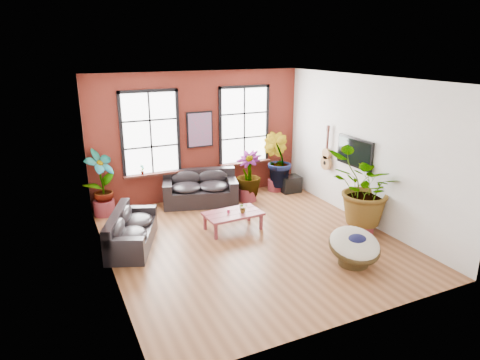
% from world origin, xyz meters
% --- Properties ---
extents(room, '(6.04, 6.54, 3.54)m').
position_xyz_m(room, '(0.00, 0.15, 1.75)').
color(room, brown).
rests_on(room, ground).
extents(sofa_back, '(2.16, 1.47, 0.90)m').
position_xyz_m(sofa_back, '(-0.20, 2.73, 0.41)').
color(sofa_back, black).
rests_on(sofa_back, ground).
extents(sofa_left, '(1.46, 2.08, 0.76)m').
position_xyz_m(sofa_left, '(-2.47, 0.91, 0.34)').
color(sofa_left, black).
rests_on(sofa_left, ground).
extents(coffee_table, '(1.35, 0.82, 0.51)m').
position_xyz_m(coffee_table, '(-0.11, 0.75, 0.37)').
color(coffee_table, maroon).
rests_on(coffee_table, ground).
extents(papasan_chair, '(1.15, 1.17, 0.76)m').
position_xyz_m(papasan_chair, '(1.36, -1.78, 0.39)').
color(papasan_chair, '#382A14').
rests_on(papasan_chair, ground).
extents(poster, '(0.74, 0.06, 0.98)m').
position_xyz_m(poster, '(0.00, 3.18, 1.95)').
color(poster, black).
rests_on(poster, room).
extents(tv_wall_unit, '(0.13, 1.86, 1.20)m').
position_xyz_m(tv_wall_unit, '(2.93, 0.60, 1.54)').
color(tv_wall_unit, black).
rests_on(tv_wall_unit, room).
extents(media_box, '(0.59, 0.50, 0.47)m').
position_xyz_m(media_box, '(2.53, 2.52, 0.24)').
color(media_box, black).
rests_on(media_box, ground).
extents(pot_back_left, '(0.66, 0.66, 0.39)m').
position_xyz_m(pot_back_left, '(-2.71, 2.98, 0.19)').
color(pot_back_left, maroon).
rests_on(pot_back_left, ground).
extents(pot_back_right, '(0.48, 0.48, 0.34)m').
position_xyz_m(pot_back_right, '(2.20, 2.81, 0.17)').
color(pot_back_right, maroon).
rests_on(pot_back_right, ground).
extents(pot_right_wall, '(0.77, 0.77, 0.43)m').
position_xyz_m(pot_right_wall, '(2.55, -0.61, 0.21)').
color(pot_right_wall, maroon).
rests_on(pot_right_wall, ground).
extents(pot_mid, '(0.53, 0.53, 0.36)m').
position_xyz_m(pot_mid, '(1.06, 2.38, 0.18)').
color(pot_mid, maroon).
rests_on(pot_mid, ground).
extents(floor_plant_back_left, '(1.00, 0.93, 1.56)m').
position_xyz_m(floor_plant_back_left, '(-2.71, 2.96, 0.93)').
color(floor_plant_back_left, '#1C4A13').
rests_on(floor_plant_back_left, ground).
extents(floor_plant_back_right, '(1.04, 1.10, 1.57)m').
position_xyz_m(floor_plant_back_right, '(2.22, 2.79, 0.93)').
color(floor_plant_back_right, '#1C4A13').
rests_on(floor_plant_back_right, ground).
extents(floor_plant_right_wall, '(1.86, 1.70, 1.77)m').
position_xyz_m(floor_plant_right_wall, '(2.55, -0.61, 1.05)').
color(floor_plant_right_wall, '#1C4A13').
rests_on(floor_plant_right_wall, ground).
extents(floor_plant_mid, '(0.97, 0.97, 1.25)m').
position_xyz_m(floor_plant_mid, '(1.10, 2.40, 0.76)').
color(floor_plant_mid, '#1C4A13').
rests_on(floor_plant_mid, ground).
extents(table_plant, '(0.22, 0.19, 0.24)m').
position_xyz_m(table_plant, '(0.10, 0.65, 0.54)').
color(table_plant, '#1C4A13').
rests_on(table_plant, coffee_table).
extents(sill_plant_left, '(0.17, 0.17, 0.27)m').
position_xyz_m(sill_plant_left, '(-1.65, 3.13, 1.04)').
color(sill_plant_left, '#1C4A13').
rests_on(sill_plant_left, room).
extents(sill_plant_right, '(0.19, 0.19, 0.27)m').
position_xyz_m(sill_plant_right, '(1.70, 3.13, 1.04)').
color(sill_plant_right, '#1C4A13').
rests_on(sill_plant_right, room).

